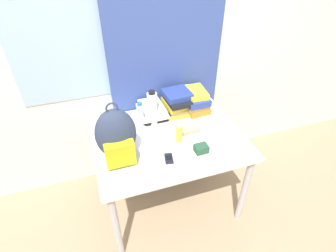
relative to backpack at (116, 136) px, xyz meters
name	(u,v)px	position (x,y,z in m)	size (l,w,h in m)	color
ground_plane	(185,240)	(0.39, -0.35, -0.92)	(12.00, 12.00, 0.00)	#9E8466
wall_back	(147,47)	(0.39, 0.62, 0.34)	(6.00, 0.06, 2.50)	silver
curtain_blue	(166,47)	(0.53, 0.57, 0.33)	(0.95, 0.04, 2.50)	#384C93
desk	(168,145)	(0.39, 0.10, -0.27)	(1.12, 0.88, 0.73)	silver
backpack	(116,136)	(0.00, 0.00, 0.00)	(0.27, 0.25, 0.43)	#2D3851
book_stack_left	(153,111)	(0.35, 0.38, -0.12)	(0.24, 0.28, 0.12)	black
book_stack_center	(177,102)	(0.57, 0.39, -0.08)	(0.24, 0.26, 0.20)	yellow
book_stack_right	(195,101)	(0.73, 0.38, -0.10)	(0.21, 0.28, 0.18)	orange
water_bottle	(140,115)	(0.23, 0.31, -0.08)	(0.06, 0.06, 0.21)	silver
sports_bottle	(152,108)	(0.33, 0.30, -0.04)	(0.08, 0.08, 0.29)	white
sunscreen_bottle	(179,133)	(0.45, 0.02, -0.11)	(0.05, 0.05, 0.15)	yellow
cell_phone	(169,159)	(0.32, -0.14, -0.17)	(0.07, 0.10, 0.02)	black
sunglasses_case	(191,131)	(0.57, 0.09, -0.16)	(0.15, 0.06, 0.04)	gray
camera_pouch	(201,149)	(0.56, -0.14, -0.15)	(0.09, 0.08, 0.06)	#234C33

